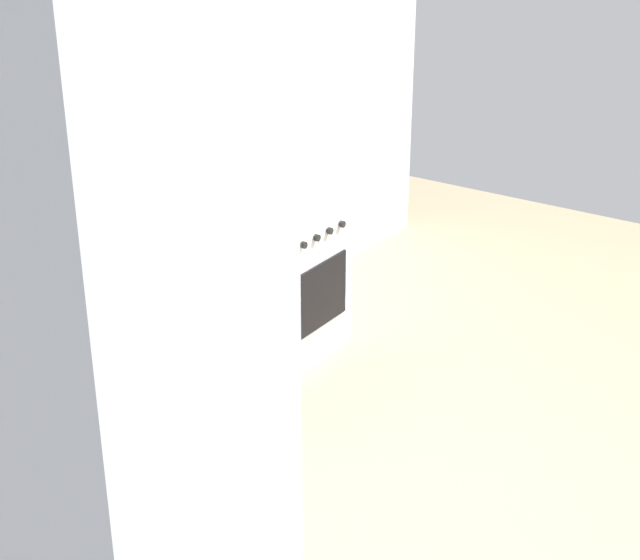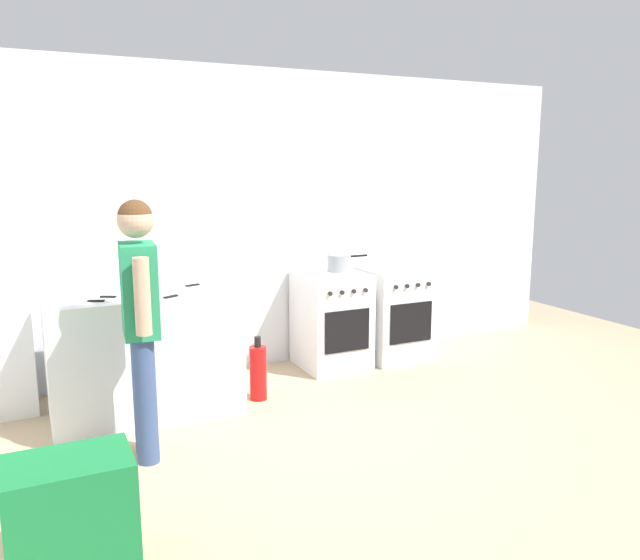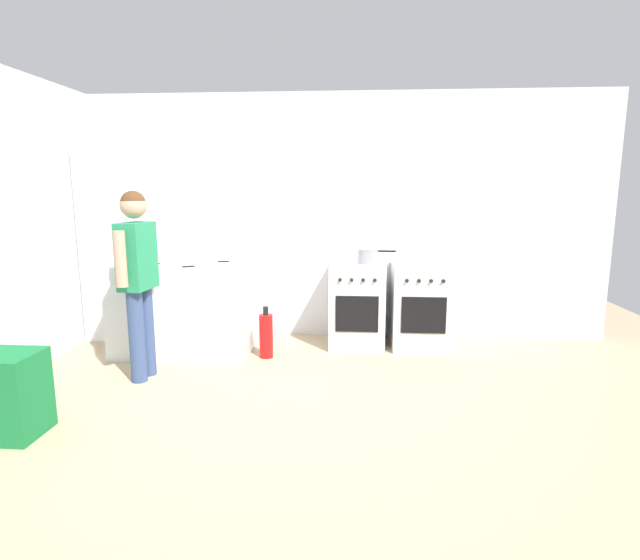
# 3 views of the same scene
# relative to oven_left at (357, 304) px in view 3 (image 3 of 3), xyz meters

# --- Properties ---
(ground_plane) EXTENTS (8.00, 8.00, 0.00)m
(ground_plane) POSITION_rel_oven_left_xyz_m (-0.35, -1.58, -0.43)
(ground_plane) COLOR tan
(back_wall) EXTENTS (6.00, 0.10, 2.60)m
(back_wall) POSITION_rel_oven_left_xyz_m (-0.35, 0.37, 0.87)
(back_wall) COLOR silver
(back_wall) RESTS_ON ground
(counter_unit) EXTENTS (1.30, 0.70, 0.90)m
(counter_unit) POSITION_rel_oven_left_xyz_m (-1.70, -0.38, 0.02)
(counter_unit) COLOR silver
(counter_unit) RESTS_ON ground
(oven_left) EXTENTS (0.56, 0.62, 0.85)m
(oven_left) POSITION_rel_oven_left_xyz_m (0.00, 0.00, 0.00)
(oven_left) COLOR white
(oven_left) RESTS_ON ground
(oven_right) EXTENTS (0.57, 0.62, 0.85)m
(oven_right) POSITION_rel_oven_left_xyz_m (0.65, 0.00, 0.00)
(oven_right) COLOR white
(oven_right) RESTS_ON ground
(pot) EXTENTS (0.39, 0.21, 0.15)m
(pot) POSITION_rel_oven_left_xyz_m (0.11, 0.06, 0.50)
(pot) COLOR gray
(pot) RESTS_ON oven_left
(knife_chef) EXTENTS (0.29, 0.17, 0.01)m
(knife_chef) POSITION_rel_oven_left_xyz_m (-1.85, -0.50, 0.48)
(knife_chef) COLOR silver
(knife_chef) RESTS_ON counter_unit
(knife_paring) EXTENTS (0.20, 0.12, 0.01)m
(knife_paring) POSITION_rel_oven_left_xyz_m (-1.52, -0.63, 0.48)
(knife_paring) COLOR silver
(knife_paring) RESTS_ON counter_unit
(knife_carving) EXTENTS (0.31, 0.16, 0.01)m
(knife_carving) POSITION_rel_oven_left_xyz_m (-1.93, -0.60, 0.48)
(knife_carving) COLOR silver
(knife_carving) RESTS_ON counter_unit
(knife_utility) EXTENTS (0.25, 0.11, 0.01)m
(knife_utility) POSITION_rel_oven_left_xyz_m (-1.25, -0.28, 0.48)
(knife_utility) COLOR silver
(knife_utility) RESTS_ON counter_unit
(person) EXTENTS (0.23, 0.57, 1.59)m
(person) POSITION_rel_oven_left_xyz_m (-1.83, -1.09, 0.52)
(person) COLOR #384C7A
(person) RESTS_ON ground
(fire_extinguisher) EXTENTS (0.13, 0.13, 0.50)m
(fire_extinguisher) POSITION_rel_oven_left_xyz_m (-0.87, -0.48, -0.21)
(fire_extinguisher) COLOR red
(fire_extinguisher) RESTS_ON ground
(recycling_crate_lower) EXTENTS (0.52, 0.36, 0.28)m
(recycling_crate_lower) POSITION_rel_oven_left_xyz_m (-2.33, -2.14, -0.29)
(recycling_crate_lower) COLOR #197238
(recycling_crate_lower) RESTS_ON ground
(larder_cabinet) EXTENTS (0.48, 0.44, 2.00)m
(larder_cabinet) POSITION_rel_oven_left_xyz_m (-2.65, 0.10, 0.57)
(larder_cabinet) COLOR silver
(larder_cabinet) RESTS_ON ground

